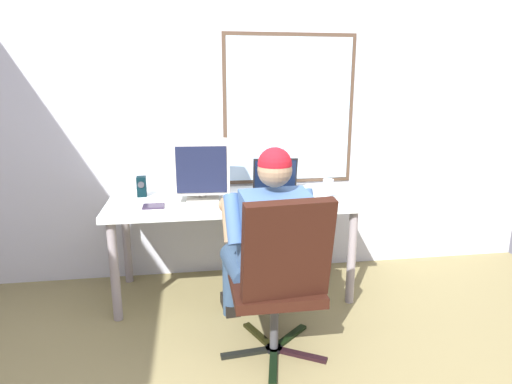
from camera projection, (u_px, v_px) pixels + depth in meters
wall_rear at (254, 100)px, 3.42m from camera, size 4.82×0.08×2.83m
desk at (233, 208)px, 3.17m from camera, size 1.76×0.73×0.73m
office_chair at (281, 273)px, 2.36m from camera, size 0.61×0.62×0.99m
person_seated at (268, 242)px, 2.59m from camera, size 0.56×0.81×1.21m
crt_monitor at (202, 167)px, 3.06m from camera, size 0.39×0.32×0.42m
laptop at (277, 185)px, 3.26m from camera, size 0.36×0.35×0.26m
wine_glass at (328, 186)px, 3.04m from camera, size 0.07×0.07×0.16m
desk_speaker at (142, 186)px, 3.19m from camera, size 0.07×0.09×0.15m
cd_case at (154, 206)px, 2.93m from camera, size 0.14×0.13×0.01m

